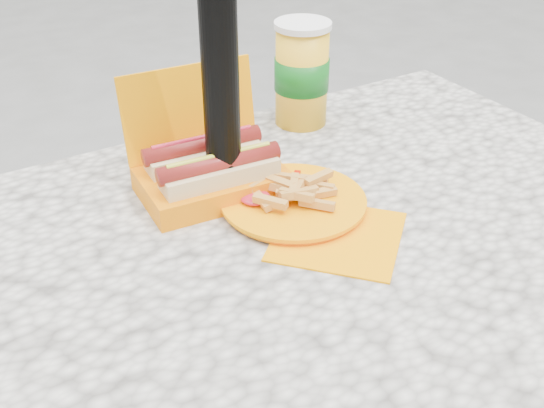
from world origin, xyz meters
TOP-DOWN VIEW (x-y plane):
  - picnic_table at (0.00, 0.00)m, footprint 1.20×0.80m
  - hotdog_box at (-0.01, 0.19)m, footprint 0.22×0.17m
  - fries_plate at (0.07, 0.08)m, footprint 0.23×0.31m
  - soda_cup at (0.23, 0.32)m, footprint 0.10×0.10m

SIDE VIEW (x-z plane):
  - picnic_table at x=0.00m, z-range 0.27..1.02m
  - fries_plate at x=0.07m, z-range 0.74..0.78m
  - hotdog_box at x=-0.01m, z-range 0.70..0.87m
  - soda_cup at x=0.23m, z-range 0.75..0.93m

